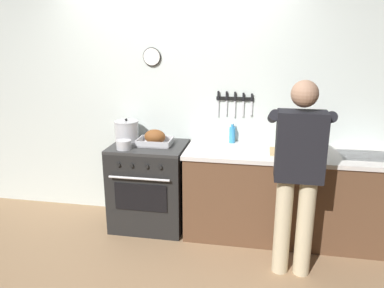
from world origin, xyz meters
The scene contains 12 objects.
ground_plane centered at (0.00, 0.00, 0.00)m, with size 8.00×8.00×0.00m, color #937251.
wall_back centered at (0.00, 1.35, 1.30)m, with size 6.00×0.13×2.60m.
counter_block centered at (1.21, 0.99, 0.46)m, with size 2.03×0.65×0.90m.
stove centered at (-0.22, 0.99, 0.45)m, with size 0.76×0.67×0.90m.
person_cook centered at (1.22, 0.39, 0.95)m, with size 0.51×0.63×1.66m.
roasting_pan centered at (-0.15, 1.01, 0.97)m, with size 0.35×0.26×0.16m.
stock_pot centered at (-0.49, 1.11, 1.01)m, with size 0.26×0.26×0.24m.
saucepan centered at (-0.41, 0.80, 0.94)m, with size 0.15×0.15×0.09m.
cutting_board centered at (1.19, 0.96, 0.91)m, with size 0.36×0.24×0.02m, color tan.
bottle_olive_oil centered at (1.10, 1.18, 1.02)m, with size 0.06×0.06×0.28m.
bottle_dish_soap centered at (0.62, 1.23, 0.99)m, with size 0.06×0.06×0.22m.
bottle_wine_red centered at (1.36, 1.15, 1.03)m, with size 0.08×0.08×0.31m.
Camera 1 is at (0.88, -2.54, 1.96)m, focal length 34.64 mm.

